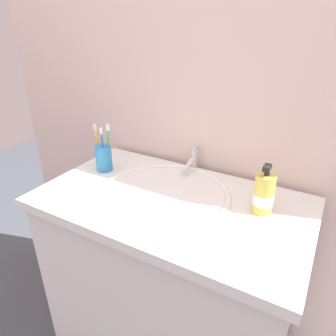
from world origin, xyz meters
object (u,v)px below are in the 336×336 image
Objects in this scene: toothbrush_yellow at (98,143)px; soap_dispenser at (264,194)px; faucet at (192,161)px; toothbrush_green at (108,145)px; toothbrush_blue at (103,147)px; toothbrush_cup at (104,158)px.

toothbrush_yellow is 1.08× the size of soap_dispenser.
faucet is 0.34m from toothbrush_green.
soap_dispenser is at bearing 2.28° from toothbrush_blue.
toothbrush_cup reaches higher than faucet.
toothbrush_green is (-0.28, -0.18, 0.07)m from faucet.
faucet is 0.84× the size of soap_dispenser.
soap_dispenser is at bearing 0.97° from toothbrush_green.
faucet is at bearing 27.03° from toothbrush_yellow.
faucet is 1.34× the size of toothbrush_cup.
toothbrush_cup is 0.64m from soap_dispenser.
faucet is 0.77× the size of toothbrush_yellow.
toothbrush_cup is at bearing 135.69° from toothbrush_blue.
soap_dispenser is at bearing -26.93° from faucet.
soap_dispenser is at bearing 1.06° from toothbrush_cup.
toothbrush_green is 1.14× the size of soap_dispenser.
toothbrush_blue reaches higher than soap_dispenser.
soap_dispenser is (0.61, 0.01, -0.05)m from toothbrush_green.
toothbrush_green is at bearing 3.17° from toothbrush_cup.
toothbrush_cup is 0.07m from toothbrush_green.
faucet is 0.36m from toothbrush_cup.
toothbrush_blue and toothbrush_yellow have the same top height.
toothbrush_cup is 0.58× the size of toothbrush_yellow.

